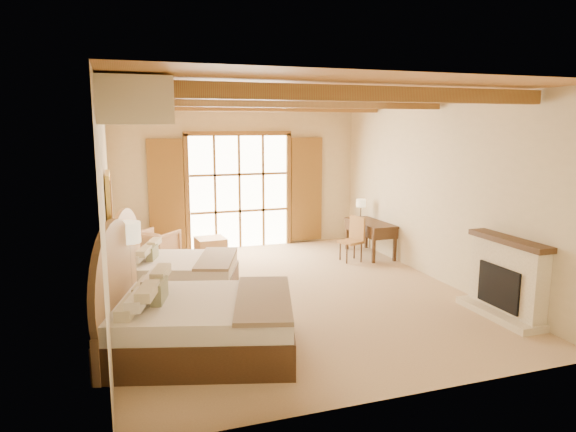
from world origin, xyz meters
name	(u,v)px	position (x,y,z in m)	size (l,w,h in m)	color
floor	(289,292)	(0.00, 0.00, 0.00)	(7.00, 7.00, 0.00)	#CBAF86
wall_back	(239,176)	(0.00, 3.50, 1.60)	(5.50, 5.50, 0.00)	beige
wall_left	(107,205)	(-2.75, 0.00, 1.60)	(7.00, 7.00, 0.00)	beige
wall_right	(436,190)	(2.75, 0.00, 1.60)	(7.00, 7.00, 0.00)	beige
ceiling	(289,94)	(0.00, 0.00, 3.20)	(7.00, 7.00, 0.00)	#AA6E36
ceiling_beams	(289,102)	(0.00, 0.00, 3.08)	(5.39, 4.60, 0.18)	olive
french_doors	(239,192)	(0.00, 3.44, 1.25)	(3.95, 0.08, 2.60)	white
fireplace	(506,282)	(2.60, -2.00, 0.51)	(0.46, 1.40, 1.16)	#F4E9C7
painting	(109,202)	(-2.70, -0.75, 1.75)	(0.06, 0.95, 0.75)	#E5C155
canopy_valance	(133,103)	(-2.40, -2.00, 2.95)	(0.70, 1.40, 0.45)	beige
bed_near	(189,320)	(-1.87, -1.80, 0.43)	(2.59, 2.17, 1.43)	#462E1B
bed_far	(171,271)	(-1.84, 0.64, 0.37)	(2.26, 1.90, 1.21)	#462E1B
nightstand	(137,304)	(-2.42, -0.53, 0.26)	(0.44, 0.44, 0.53)	#462E1B
floor_lamp	(128,239)	(-2.50, -0.95, 1.28)	(0.32, 0.32, 1.51)	#392B1D
armchair	(157,246)	(-1.91, 2.61, 0.34)	(0.72, 0.74, 0.67)	tan
ottoman	(211,248)	(-0.81, 2.68, 0.21)	(0.58, 0.58, 0.42)	tan
desk	(370,237)	(2.44, 1.83, 0.39)	(0.61, 1.35, 0.72)	#462E1B
desk_chair	(352,247)	(1.86, 1.50, 0.28)	(0.52, 0.51, 0.91)	olive
desk_lamp	(361,204)	(2.46, 2.32, 1.03)	(0.21, 0.21, 0.41)	#392B1D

